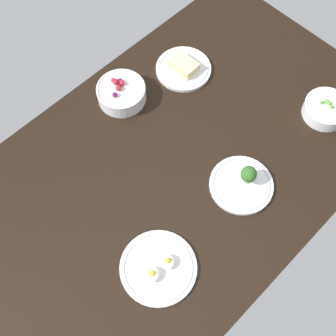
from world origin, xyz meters
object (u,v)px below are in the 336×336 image
at_px(bowl_berries, 121,93).
at_px(bowl_peas, 326,109).
at_px(plate_broccoli, 243,182).
at_px(plate_sandwich, 183,68).
at_px(plate_eggs, 158,268).

bearing_deg(bowl_berries, bowl_peas, 130.01).
bearing_deg(plate_broccoli, bowl_peas, 177.26).
xyz_separation_m(bowl_peas, plate_sandwich, (0.21, -0.46, -0.01)).
bearing_deg(bowl_peas, bowl_berries, -49.99).
relative_size(plate_eggs, bowl_peas, 1.47).
xyz_separation_m(bowl_berries, plate_eggs, (0.32, 0.51, -0.02)).
bearing_deg(bowl_berries, plate_broccoli, 95.19).
relative_size(plate_broccoli, plate_eggs, 0.90).
bearing_deg(bowl_peas, plate_broccoli, -2.74).
height_order(plate_eggs, plate_sandwich, plate_sandwich).
height_order(bowl_berries, plate_eggs, bowl_berries).
bearing_deg(plate_eggs, bowl_berries, -122.20).
height_order(bowl_berries, bowl_peas, bowl_berries).
bearing_deg(plate_eggs, plate_sandwich, -141.25).
xyz_separation_m(bowl_berries, plate_sandwich, (-0.24, 0.06, -0.02)).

